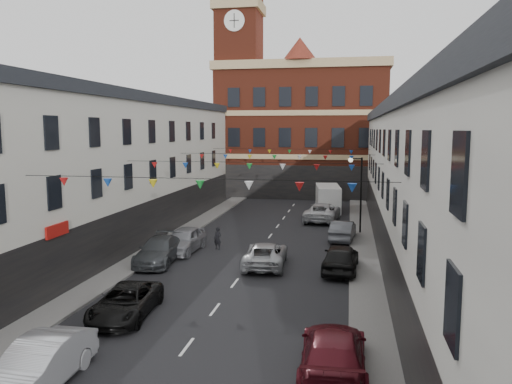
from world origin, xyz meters
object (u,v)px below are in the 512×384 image
Objects in this scene: car_right_e at (343,230)px; moving_car at (265,254)px; car_left_e at (184,240)px; car_right_f at (323,212)px; street_lamp at (358,185)px; car_right_c at (333,353)px; pedestrian at (218,238)px; white_van at (328,198)px; car_right_d at (341,258)px; car_left_c at (126,302)px; car_left_d at (159,250)px; car_left_b at (39,365)px.

car_right_e is 0.87× the size of moving_car.
car_right_f is (8.47, 13.09, -0.00)m from car_left_e.
street_lamp is 1.33× the size of car_right_e.
street_lamp is at bearing -93.54° from car_right_c.
pedestrian is at bearing -63.71° from car_right_c.
pedestrian is (-9.40, -6.92, -3.14)m from street_lamp.
white_van is at bearing -88.09° from car_right_c.
car_left_e is 6.39m from moving_car.
car_right_f is (-1.90, 28.23, 0.04)m from car_right_c.
car_right_d is 3.14× the size of pedestrian.
car_right_f is (-1.90, 7.55, 0.08)m from car_right_e.
street_lamp is 6.64m from car_right_f.
car_right_e is at bearing -113.10° from street_lamp.
car_right_c is (9.10, -3.58, 0.11)m from car_left_c.
moving_car is (5.93, -2.40, -0.11)m from car_left_e.
car_left_c is 1.00× the size of car_left_e.
car_left_c is 0.84× the size of white_van.
moving_car is at bearing 58.54° from car_left_c.
white_van reaches higher than car_left_d.
pedestrian is (0.75, 12.64, 0.10)m from car_left_c.
car_right_c is at bearing 99.07° from car_right_f.
street_lamp is 1.01× the size of car_right_f.
car_right_e reaches higher than moving_car.
car_right_d reaches higher than car_right_c.
white_van is at bearing 77.46° from car_left_b.
white_van is 3.72× the size of pedestrian.
car_left_e is 18.35m from car_right_c.
car_right_e is 0.79× the size of white_van.
car_right_e is at bearing 30.21° from car_left_e.
car_left_b is 6.19m from car_left_c.
moving_car is at bearing -19.90° from car_left_e.
street_lamp reaches higher than car_right_c.
car_right_d is at bearing 57.52° from car_left_b.
car_left_b is 15.03m from car_left_d.
street_lamp reaches higher than car_right_f.
white_van reaches higher than car_left_e.
car_right_d is 4.47m from moving_car.
car_right_d is 9.21m from pedestrian.
white_van reaches higher than car_right_e.
car_left_b reaches higher than pedestrian.
car_left_c is 12.63m from car_right_d.
car_right_e is at bearing -90.94° from car_right_c.
car_left_e reaches higher than car_right_d.
car_right_d is 0.93× the size of moving_car.
car_left_c is 3.14× the size of pedestrian.
car_right_c is at bearing 14.89° from car_left_b.
moving_car is 3.36× the size of pedestrian.
car_left_c is 10.28m from moving_car.
car_right_d reaches higher than car_left_c.
car_right_d reaches higher than car_left_b.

